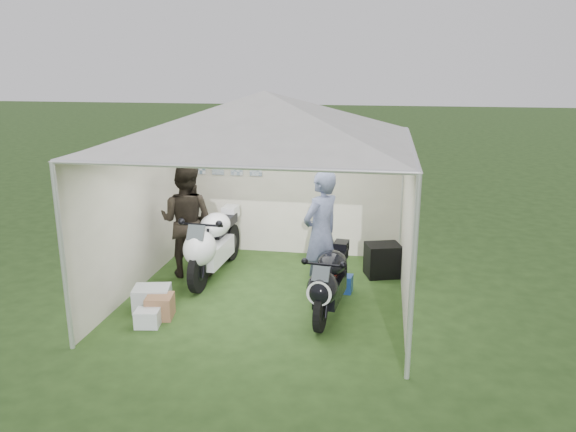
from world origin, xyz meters
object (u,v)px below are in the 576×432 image
person_blue_jacket (321,234)px  paddock_stand (340,283)px  crate_1 (160,306)px  motorcycle_white (212,242)px  canopy_tent (265,122)px  equipment_box (383,260)px  person_dark_jacket (186,221)px  crate_2 (148,318)px  motorcycle_black (330,280)px  crate_0 (152,298)px

person_blue_jacket → paddock_stand: bearing=146.9°
crate_1 → motorcycle_white: bearing=80.3°
canopy_tent → equipment_box: canopy_tent is taller
equipment_box → crate_1: equipment_box is taller
person_dark_jacket → crate_1: bearing=99.9°
crate_1 → crate_2: (-0.06, -0.29, -0.04)m
person_blue_jacket → crate_2: 2.71m
canopy_tent → motorcycle_black: 2.36m
paddock_stand → crate_0: crate_0 is taller
motorcycle_black → person_blue_jacket: size_ratio=0.96×
motorcycle_black → crate_1: size_ratio=5.18×
paddock_stand → equipment_box: equipment_box is taller
crate_1 → crate_2: 0.29m
canopy_tent → person_dark_jacket: (-1.44, 0.58, -1.66)m
equipment_box → motorcycle_white: bearing=-169.0°
motorcycle_white → crate_1: bearing=-96.7°
motorcycle_black → equipment_box: (0.71, 1.60, -0.23)m
paddock_stand → equipment_box: (0.62, 0.79, 0.14)m
person_dark_jacket → person_blue_jacket: person_blue_jacket is taller
motorcycle_black → crate_2: bearing=-155.0°
person_blue_jacket → crate_1: person_blue_jacket is taller
person_blue_jacket → crate_1: 2.50m
motorcycle_white → crate_1: 1.65m
person_blue_jacket → equipment_box: bearing=169.6°
paddock_stand → crate_2: bearing=-146.5°
canopy_tent → paddock_stand: (1.08, 0.28, -2.44)m
canopy_tent → person_blue_jacket: size_ratio=3.01×
person_blue_jacket → equipment_box: size_ratio=3.51×
motorcycle_white → crate_2: (-0.33, -1.85, -0.47)m
motorcycle_black → equipment_box: bearing=72.5°
motorcycle_white → equipment_box: (2.71, 0.53, -0.32)m
paddock_stand → crate_1: crate_1 is taller
crate_1 → person_blue_jacket: bearing=30.1°
motorcycle_black → person_blue_jacket: (-0.21, 0.70, 0.44)m
motorcycle_white → person_dark_jacket: 0.54m
motorcycle_white → person_dark_jacket: size_ratio=1.17×
motorcycle_white → crate_2: 1.94m
crate_0 → motorcycle_black: bearing=6.3°
motorcycle_white → person_blue_jacket: 1.86m
crate_0 → crate_1: size_ratio=1.43×
canopy_tent → person_blue_jacket: bearing=11.8°
paddock_stand → crate_2: (-2.41, -1.60, -0.02)m
paddock_stand → person_blue_jacket: bearing=-158.2°
canopy_tent → person_dark_jacket: canopy_tent is taller
canopy_tent → crate_0: size_ratio=11.33×
motorcycle_white → crate_0: (-0.47, -1.35, -0.42)m
canopy_tent → motorcycle_white: size_ratio=2.64×
motorcycle_white → equipment_box: 2.78m
motorcycle_black → paddock_stand: (0.09, 0.82, -0.36)m
crate_1 → canopy_tent: bearing=38.9°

